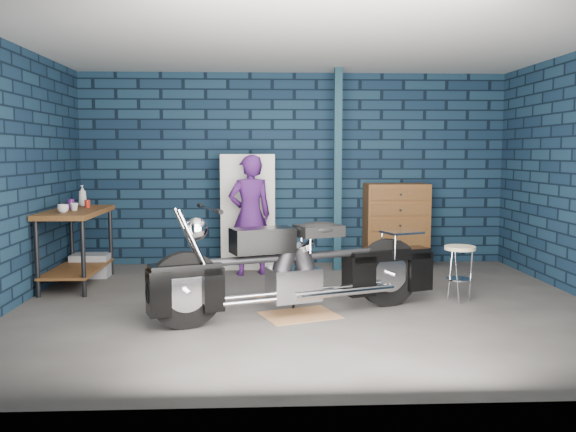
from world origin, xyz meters
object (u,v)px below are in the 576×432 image
(workbench, at_px, (77,248))
(shop_stool, at_px, (459,274))
(person, at_px, (250,215))
(storage_bin, at_px, (91,265))
(locker, at_px, (248,211))
(motorcycle, at_px, (300,260))
(tool_chest, at_px, (396,225))

(workbench, distance_m, shop_stool, 4.43)
(person, relative_size, storage_bin, 3.31)
(storage_bin, relative_size, shop_stool, 0.79)
(person, height_order, locker, locker)
(motorcycle, bearing_deg, shop_stool, -3.95)
(workbench, xyz_separation_m, storage_bin, (0.02, 0.50, -0.31))
(workbench, height_order, person, person)
(storage_bin, bearing_deg, locker, 16.28)
(shop_stool, bearing_deg, workbench, 166.88)
(workbench, distance_m, storage_bin, 0.59)
(workbench, distance_m, tool_chest, 4.24)
(motorcycle, bearing_deg, locker, 81.93)
(tool_chest, bearing_deg, workbench, -165.16)
(motorcycle, distance_m, tool_chest, 3.01)
(storage_bin, bearing_deg, shop_stool, -19.32)
(locker, height_order, tool_chest, locker)
(shop_stool, bearing_deg, locker, 137.55)
(tool_chest, bearing_deg, storage_bin, -171.82)
(motorcycle, relative_size, tool_chest, 2.17)
(locker, relative_size, tool_chest, 1.36)
(locker, bearing_deg, storage_bin, -163.72)
(tool_chest, bearing_deg, locker, 180.00)
(person, xyz_separation_m, storage_bin, (-2.04, -0.04, -0.63))
(workbench, xyz_separation_m, person, (2.06, 0.54, 0.32))
(shop_stool, bearing_deg, storage_bin, 160.68)
(locker, bearing_deg, person, -86.38)
(person, relative_size, shop_stool, 2.62)
(motorcycle, relative_size, locker, 1.60)
(workbench, relative_size, storage_bin, 2.98)
(motorcycle, bearing_deg, workbench, 129.71)
(locker, xyz_separation_m, tool_chest, (2.07, 0.00, -0.21))
(locker, bearing_deg, motorcycle, -78.12)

